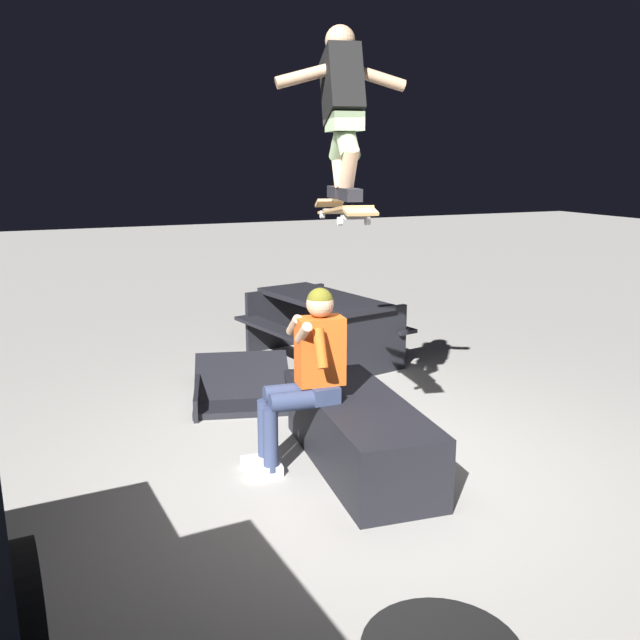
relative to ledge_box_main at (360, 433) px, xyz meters
The scene contains 7 objects.
ground_plane 0.27m from the ledge_box_main, behind, with size 40.00×40.00×0.00m, color gray.
ledge_box_main is the anchor object (origin of this frame).
person_sitting_on_ledge 0.64m from the ledge_box_main, 66.22° to the left, with size 0.60×0.77×1.35m.
skateboard 1.66m from the ledge_box_main, 104.12° to the left, with size 1.04×0.41×0.13m.
skater_airborne 2.34m from the ledge_box_main, 84.89° to the left, with size 0.64×0.88×1.12m.
kicker_ramp 1.82m from the ledge_box_main, 11.53° to the left, with size 1.28×1.18×0.42m.
picnic_table_back 2.80m from the ledge_box_main, 17.77° to the right, with size 1.94×1.66×0.75m.
Camera 1 is at (-4.17, 2.14, 2.24)m, focal length 38.38 mm.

